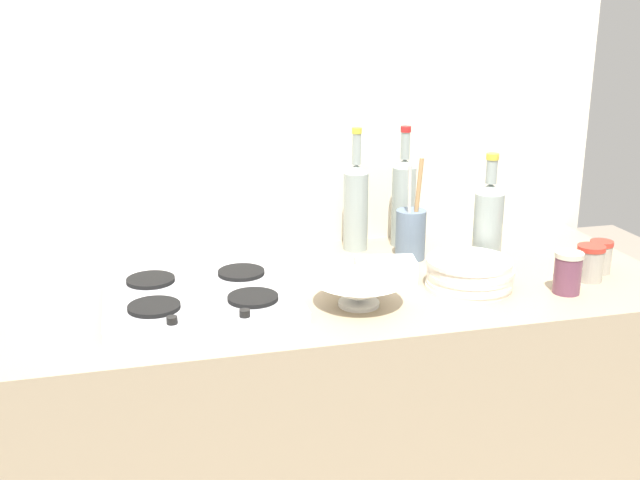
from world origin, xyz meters
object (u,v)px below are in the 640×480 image
Objects in this scene: plate_stack at (470,274)px; condiment_jar_front at (568,273)px; wine_bottle_mid_right at (404,199)px; mixing_bowl at (359,291)px; wine_bottle_leftmost at (488,223)px; butter_dish at (386,270)px; condiment_jar_rear at (590,263)px; wine_bottle_mid_left at (356,204)px; utensil_crock at (411,233)px; condiment_jar_spare at (600,256)px; stovetop_hob at (200,294)px.

plate_stack is 2.10× the size of condiment_jar_front.
wine_bottle_mid_right is 1.61× the size of mixing_bowl.
wine_bottle_leftmost is 0.31m from butter_dish.
butter_dish is 0.52m from condiment_jar_rear.
wine_bottle_mid_left reaches higher than wine_bottle_leftmost.
utensil_crock reaches higher than butter_dish.
wine_bottle_mid_right is at bearing 118.58° from condiment_jar_front.
mixing_bowl is 0.62m from condiment_jar_rear.
butter_dish is 0.44m from condiment_jar_front.
utensil_crock is 3.04× the size of condiment_jar_rear.
butter_dish is (-0.18, 0.10, -0.01)m from plate_stack.
utensil_crock is 0.50m from condiment_jar_spare.
condiment_jar_spare is (0.06, 0.05, -0.00)m from condiment_jar_rear.
condiment_jar_rear is at bearing -6.26° from stovetop_hob.
wine_bottle_leftmost is at bearing 143.25° from condiment_jar_rear.
wine_bottle_mid_right reaches higher than condiment_jar_front.
utensil_crock is at bearing -43.79° from wine_bottle_mid_left.
wine_bottle_mid_right is (-0.04, 0.38, 0.10)m from plate_stack.
wine_bottle_mid_left is at bearing 148.32° from condiment_jar_spare.
utensil_crock is at bearing 152.43° from condiment_jar_spare.
plate_stack is at bearing 175.60° from condiment_jar_rear.
mixing_bowl is (-0.30, -0.04, -0.00)m from plate_stack.
stovetop_hob is 1.28× the size of wine_bottle_mid_left.
stovetop_hob is 0.66m from plate_stack.
condiment_jar_front is at bearing -61.42° from wine_bottle_mid_right.
plate_stack is 0.62× the size of wine_bottle_mid_left.
wine_bottle_mid_right reaches higher than butter_dish.
utensil_crock reaches higher than mixing_bowl.
plate_stack is 2.53× the size of condiment_jar_spare.
stovetop_hob is 4.84× the size of condiment_jar_rear.
mixing_bowl is at bearing -128.94° from utensil_crock.
stovetop_hob is at bearing -154.56° from wine_bottle_mid_right.
utensil_crock is (-0.17, 0.12, -0.05)m from wine_bottle_leftmost.
condiment_jar_spare is (0.17, 0.11, -0.01)m from condiment_jar_front.
plate_stack is 0.43m from wine_bottle_mid_left.
utensil_crock is 0.47m from condiment_jar_rear.
utensil_crock is at bearing 144.84° from wine_bottle_leftmost.
condiment_jar_rear reaches higher than condiment_jar_spare.
condiment_jar_front is (0.22, -0.09, 0.02)m from plate_stack.
stovetop_hob is 1.59× the size of utensil_crock.
mixing_bowl is at bearing 174.78° from condiment_jar_front.
stovetop_hob is 0.78m from wine_bottle_leftmost.
condiment_jar_spare reaches higher than mixing_bowl.
stovetop_hob is 5.19× the size of condiment_jar_spare.
stovetop_hob is at bearing 168.80° from condiment_jar_front.
wine_bottle_mid_left reaches higher than mixing_bowl.
mixing_bowl is at bearing -19.40° from stovetop_hob.
utensil_crock is (0.60, 0.17, 0.06)m from stovetop_hob.
utensil_crock is 0.44m from condiment_jar_front.
utensil_crock is (-0.06, 0.25, 0.04)m from plate_stack.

